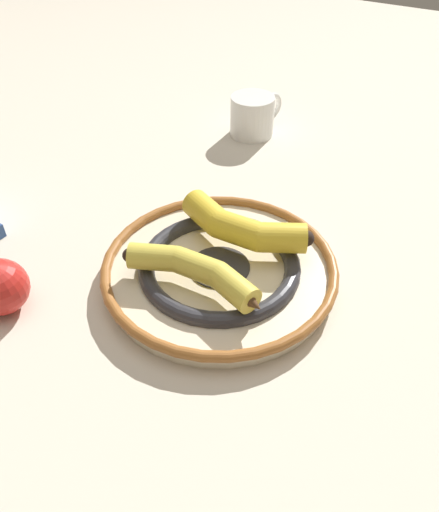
{
  "coord_description": "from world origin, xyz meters",
  "views": [
    {
      "loc": [
        -0.23,
        0.45,
        0.46
      ],
      "look_at": [
        0.01,
        0.03,
        0.04
      ],
      "focal_mm": 35.0,
      "sensor_mm": 36.0,
      "label": 1
    }
  ],
  "objects_px": {
    "decorative_bowl": "(220,269)",
    "banana_a": "(196,271)",
    "banana_b": "(238,226)",
    "coffee_mug": "(253,115)",
    "apple": "(0,287)"
  },
  "relations": [
    {
      "from": "banana_b",
      "to": "coffee_mug",
      "type": "height_order",
      "value": "coffee_mug"
    },
    {
      "from": "banana_b",
      "to": "apple",
      "type": "distance_m",
      "value": 0.31
    },
    {
      "from": "banana_a",
      "to": "coffee_mug",
      "type": "height_order",
      "value": "coffee_mug"
    },
    {
      "from": "banana_b",
      "to": "coffee_mug",
      "type": "xyz_separation_m",
      "value": [
        0.15,
        -0.34,
        -0.01
      ]
    },
    {
      "from": "banana_a",
      "to": "coffee_mug",
      "type": "relative_size",
      "value": 1.59
    },
    {
      "from": "banana_b",
      "to": "apple",
      "type": "bearing_deg",
      "value": -132.67
    },
    {
      "from": "decorative_bowl",
      "to": "apple",
      "type": "distance_m",
      "value": 0.27
    },
    {
      "from": "decorative_bowl",
      "to": "apple",
      "type": "xyz_separation_m",
      "value": [
        0.2,
        0.18,
        0.02
      ]
    },
    {
      "from": "banana_a",
      "to": "banana_b",
      "type": "distance_m",
      "value": 0.1
    },
    {
      "from": "banana_a",
      "to": "apple",
      "type": "distance_m",
      "value": 0.24
    },
    {
      "from": "banana_b",
      "to": "apple",
      "type": "relative_size",
      "value": 2.47
    },
    {
      "from": "decorative_bowl",
      "to": "banana_a",
      "type": "bearing_deg",
      "value": 85.18
    },
    {
      "from": "apple",
      "to": "banana_b",
      "type": "bearing_deg",
      "value": -131.8
    },
    {
      "from": "decorative_bowl",
      "to": "apple",
      "type": "height_order",
      "value": "apple"
    },
    {
      "from": "banana_a",
      "to": "decorative_bowl",
      "type": "bearing_deg",
      "value": -96.19
    }
  ]
}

